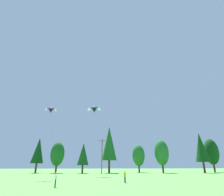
{
  "coord_description": "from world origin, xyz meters",
  "views": [
    {
      "loc": [
        -0.15,
        -5.7,
        2.51
      ],
      "look_at": [
        1.68,
        20.1,
        12.17
      ],
      "focal_mm": 28.62,
      "sensor_mm": 36.0,
      "label": 1
    }
  ],
  "objects_px": {
    "kite_flyer_mid": "(125,175)",
    "kite_flyer_near": "(56,178)",
    "parafoil_kite_high_purple": "(51,110)",
    "parafoil_kite_mid_blue_white": "(94,109)",
    "utility_pole": "(102,155)"
  },
  "relations": [
    {
      "from": "kite_flyer_mid",
      "to": "kite_flyer_near",
      "type": "bearing_deg",
      "value": -152.19
    },
    {
      "from": "parafoil_kite_high_purple",
      "to": "parafoil_kite_mid_blue_white",
      "type": "xyz_separation_m",
      "value": [
        8.86,
        11.28,
        3.76
      ]
    },
    {
      "from": "kite_flyer_near",
      "to": "kite_flyer_mid",
      "type": "height_order",
      "value": "same"
    },
    {
      "from": "kite_flyer_near",
      "to": "parafoil_kite_mid_blue_white",
      "type": "distance_m",
      "value": 29.93
    },
    {
      "from": "utility_pole",
      "to": "parafoil_kite_mid_blue_white",
      "type": "height_order",
      "value": "parafoil_kite_mid_blue_white"
    },
    {
      "from": "utility_pole",
      "to": "kite_flyer_mid",
      "type": "xyz_separation_m",
      "value": [
        3.02,
        -25.06,
        -4.08
      ]
    },
    {
      "from": "parafoil_kite_high_purple",
      "to": "parafoil_kite_mid_blue_white",
      "type": "distance_m",
      "value": 14.83
    },
    {
      "from": "utility_pole",
      "to": "kite_flyer_mid",
      "type": "distance_m",
      "value": 25.57
    },
    {
      "from": "parafoil_kite_mid_blue_white",
      "to": "utility_pole",
      "type": "bearing_deg",
      "value": 62.72
    },
    {
      "from": "parafoil_kite_high_purple",
      "to": "parafoil_kite_mid_blue_white",
      "type": "bearing_deg",
      "value": 51.85
    },
    {
      "from": "parafoil_kite_mid_blue_white",
      "to": "kite_flyer_near",
      "type": "bearing_deg",
      "value": -97.91
    },
    {
      "from": "kite_flyer_mid",
      "to": "utility_pole",
      "type": "bearing_deg",
      "value": 96.88
    },
    {
      "from": "utility_pole",
      "to": "kite_flyer_near",
      "type": "height_order",
      "value": "utility_pole"
    },
    {
      "from": "kite_flyer_mid",
      "to": "parafoil_kite_mid_blue_white",
      "type": "relative_size",
      "value": 0.08
    },
    {
      "from": "kite_flyer_mid",
      "to": "parafoil_kite_high_purple",
      "type": "xyz_separation_m",
      "value": [
        -14.41,
        8.88,
        12.46
      ]
    }
  ]
}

